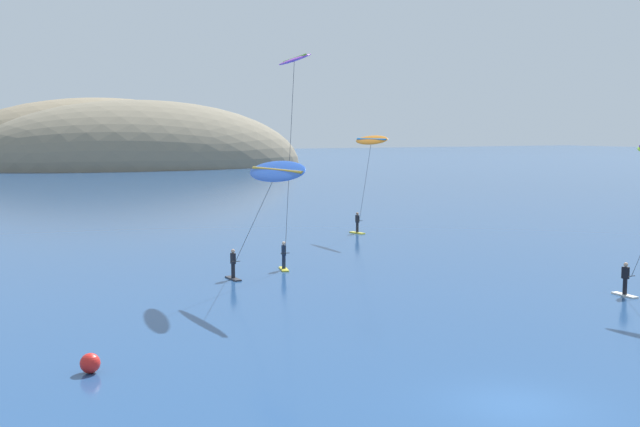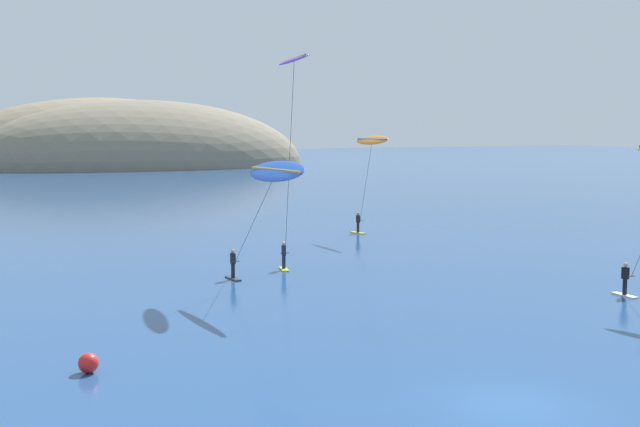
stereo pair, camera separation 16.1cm
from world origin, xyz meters
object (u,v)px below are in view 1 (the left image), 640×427
at_px(kitesurfer_orange, 370,149).
at_px(marker_buoy, 90,363).
at_px(kitesurfer_blue, 273,179).
at_px(kitesurfer_purple, 293,78).

height_order(kitesurfer_orange, marker_buoy, kitesurfer_orange).
distance_m(kitesurfer_blue, marker_buoy, 15.09).
xyz_separation_m(kitesurfer_blue, kitesurfer_orange, (16.11, 17.29, 0.88)).
relative_size(kitesurfer_blue, kitesurfer_purple, 0.74).
bearing_deg(kitesurfer_orange, marker_buoy, -136.04).
bearing_deg(kitesurfer_orange, kitesurfer_purple, -134.78).
distance_m(kitesurfer_orange, marker_buoy, 38.12).
height_order(kitesurfer_orange, kitesurfer_purple, kitesurfer_purple).
height_order(kitesurfer_blue, marker_buoy, kitesurfer_blue).
relative_size(kitesurfer_blue, marker_buoy, 13.16).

